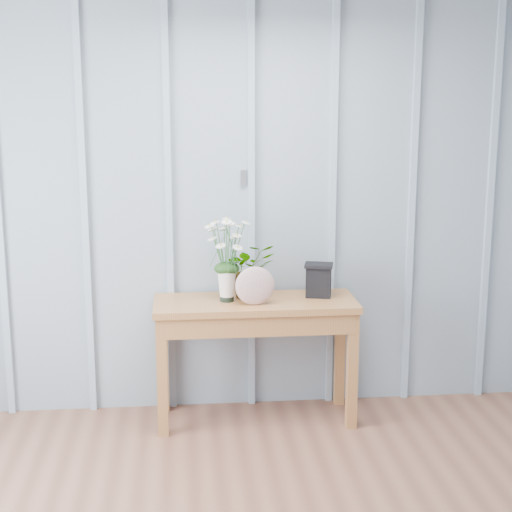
{
  "coord_description": "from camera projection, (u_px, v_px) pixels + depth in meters",
  "views": [
    {
      "loc": [
        -0.18,
        -2.46,
        1.99
      ],
      "look_at": [
        0.25,
        1.94,
        1.03
      ],
      "focal_mm": 55.0,
      "sensor_mm": 36.0,
      "label": 1
    }
  ],
  "objects": [
    {
      "name": "room_shell",
      "position": [
        221.0,
        87.0,
        3.3
      ],
      "size": [
        4.0,
        4.5,
        2.5
      ],
      "color": "#8593A0",
      "rests_on": "ground"
    },
    {
      "name": "sideboard",
      "position": [
        255.0,
        319.0,
        4.66
      ],
      "size": [
        1.2,
        0.45,
        0.75
      ],
      "color": "#955E30",
      "rests_on": "ground"
    },
    {
      "name": "daisy_vase",
      "position": [
        227.0,
        248.0,
        4.56
      ],
      "size": [
        0.36,
        0.28,
        0.52
      ],
      "color": "black",
      "rests_on": "sideboard"
    },
    {
      "name": "spider_plant",
      "position": [
        249.0,
        270.0,
        4.69
      ],
      "size": [
        0.34,
        0.31,
        0.33
      ],
      "primitive_type": "imported",
      "rotation": [
        0.0,
        0.0,
        0.19
      ],
      "color": "black",
      "rests_on": "sideboard"
    },
    {
      "name": "felt_disc_vessel",
      "position": [
        255.0,
        286.0,
        4.52
      ],
      "size": [
        0.23,
        0.07,
        0.23
      ],
      "primitive_type": "ellipsoid",
      "rotation": [
        0.0,
        0.0,
        0.04
      ],
      "color": "#8A4656",
      "rests_on": "sideboard"
    },
    {
      "name": "carved_box",
      "position": [
        319.0,
        280.0,
        4.7
      ],
      "size": [
        0.19,
        0.16,
        0.2
      ],
      "color": "black",
      "rests_on": "sideboard"
    }
  ]
}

